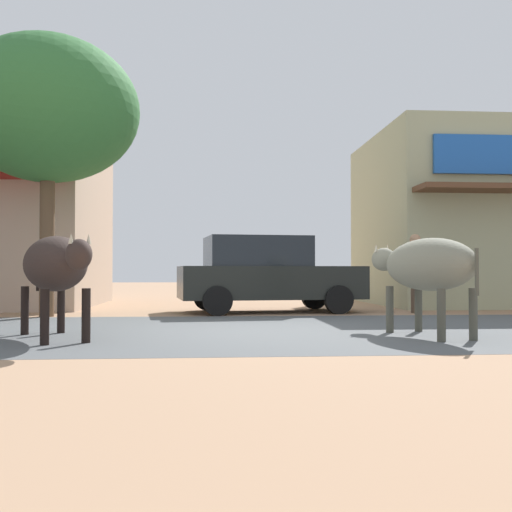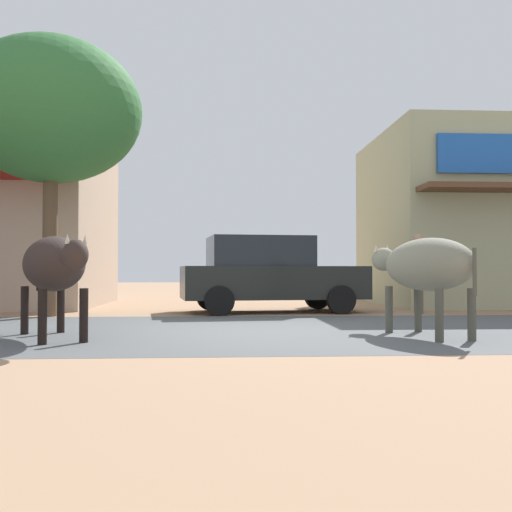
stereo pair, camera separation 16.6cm
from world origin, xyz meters
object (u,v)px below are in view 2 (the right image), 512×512
Objects in this scene: parked_hatchback_car at (268,274)px; pedestrian_by_shop at (418,267)px; cow_near_brown at (54,265)px; roadside_tree at (51,111)px; cow_far_dark at (425,266)px.

pedestrian_by_shop reaches higher than parked_hatchback_car.
pedestrian_by_shop is at bearing 34.99° from cow_near_brown.
cow_far_dark is at bearing -34.09° from roadside_tree.
pedestrian_by_shop reaches higher than cow_far_dark.
roadside_tree reaches higher than cow_far_dark.
cow_far_dark is (5.04, -0.00, -0.01)m from cow_near_brown.
cow_far_dark is (1.74, -5.10, 0.13)m from parked_hatchback_car.
cow_near_brown reaches higher than cow_far_dark.
parked_hatchback_car is (4.44, 0.92, -3.25)m from roadside_tree.
parked_hatchback_car is 3.19m from pedestrian_by_shop.
roadside_tree is at bearing 145.91° from cow_far_dark.
cow_far_dark is at bearing -0.01° from cow_near_brown.
cow_near_brown is 1.07× the size of cow_far_dark.
parked_hatchback_car is 5.40m from cow_far_dark.
roadside_tree is 5.33m from cow_near_brown.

